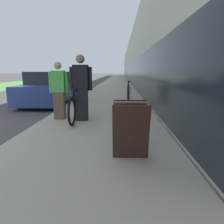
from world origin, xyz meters
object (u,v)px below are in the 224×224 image
object	(u,v)px
tandem_bicycle	(79,105)
cruiser_bike_nearest	(128,93)
person_rider	(81,88)
vintage_roadster_curbside	(76,85)
parked_sedan_curbside	(50,89)
sandwich_board_sign	(130,129)
bike_rack_hoop	(130,92)
person_bystander	(59,91)

from	to	relation	value
tandem_bicycle	cruiser_bike_nearest	distance (m)	3.62
person_rider	vintage_roadster_curbside	bearing A→B (deg)	103.50
parked_sedan_curbside	vintage_roadster_curbside	size ratio (longest dim) A/B	0.98
cruiser_bike_nearest	sandwich_board_sign	distance (m)	5.93
person_rider	cruiser_bike_nearest	xyz separation A→B (m)	(1.44, 3.58, -0.50)
bike_rack_hoop	vintage_roadster_curbside	size ratio (longest dim) A/B	0.20
person_rider	sandwich_board_sign	bearing A→B (deg)	-62.10
cruiser_bike_nearest	vintage_roadster_curbside	world-z (taller)	cruiser_bike_nearest
vintage_roadster_curbside	cruiser_bike_nearest	bearing A→B (deg)	-56.29
bike_rack_hoop	person_rider	bearing A→B (deg)	-118.22
tandem_bicycle	bike_rack_hoop	world-z (taller)	tandem_bicycle
bike_rack_hoop	parked_sedan_curbside	size ratio (longest dim) A/B	0.20
person_rider	bike_rack_hoop	bearing A→B (deg)	61.78
person_rider	sandwich_board_sign	distance (m)	2.69
tandem_bicycle	person_bystander	bearing A→B (deg)	-161.73
cruiser_bike_nearest	parked_sedan_curbside	world-z (taller)	parked_sedan_curbside
tandem_bicycle	vintage_roadster_curbside	size ratio (longest dim) A/B	0.61
cruiser_bike_nearest	tandem_bicycle	bearing A→B (deg)	-115.71
person_rider	parked_sedan_curbside	world-z (taller)	person_rider
bike_rack_hoop	cruiser_bike_nearest	bearing A→B (deg)	90.79
person_bystander	cruiser_bike_nearest	distance (m)	4.05
cruiser_bike_nearest	sandwich_board_sign	size ratio (longest dim) A/B	2.03
sandwich_board_sign	parked_sedan_curbside	world-z (taller)	parked_sedan_curbside
tandem_bicycle	bike_rack_hoop	distance (m)	2.86
tandem_bicycle	person_rider	distance (m)	0.62
tandem_bicycle	vintage_roadster_curbside	world-z (taller)	tandem_bicycle
person_rider	bike_rack_hoop	xyz separation A→B (m)	(1.45, 2.70, -0.39)
sandwich_board_sign	tandem_bicycle	bearing A→B (deg)	117.25
bike_rack_hoop	cruiser_bike_nearest	world-z (taller)	cruiser_bike_nearest
vintage_roadster_curbside	bike_rack_hoop	bearing A→B (deg)	-60.10
person_rider	person_bystander	xyz separation A→B (m)	(-0.66, 0.15, -0.09)
bike_rack_hoop	vintage_roadster_curbside	distance (m)	7.23
person_rider	cruiser_bike_nearest	size ratio (longest dim) A/B	0.98
tandem_bicycle	sandwich_board_sign	bearing A→B (deg)	-62.75
tandem_bicycle	person_rider	xyz separation A→B (m)	(0.13, -0.32, 0.51)
person_bystander	cruiser_bike_nearest	bearing A→B (deg)	58.55
parked_sedan_curbside	person_rider	bearing A→B (deg)	-58.82
person_bystander	parked_sedan_curbside	xyz separation A→B (m)	(-1.48, 3.39, -0.26)
bike_rack_hoop	sandwich_board_sign	world-z (taller)	sandwich_board_sign
parked_sedan_curbside	person_bystander	bearing A→B (deg)	-66.46
parked_sedan_curbside	sandwich_board_sign	bearing A→B (deg)	-60.10
bike_rack_hoop	cruiser_bike_nearest	distance (m)	0.89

